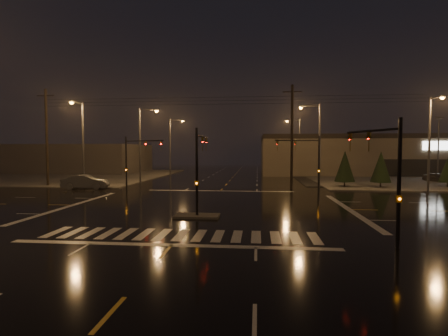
% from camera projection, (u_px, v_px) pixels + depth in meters
% --- Properties ---
extents(ground, '(140.00, 140.00, 0.00)m').
position_uv_depth(ground, '(206.00, 207.00, 27.53)').
color(ground, black).
rests_on(ground, ground).
extents(sidewalk_ne, '(36.00, 36.00, 0.12)m').
position_uv_depth(sidewalk_ne, '(424.00, 178.00, 54.48)').
color(sidewalk_ne, '#413F3A').
rests_on(sidewalk_ne, ground).
extents(sidewalk_nw, '(36.00, 36.00, 0.12)m').
position_uv_depth(sidewalk_nw, '(60.00, 176.00, 60.22)').
color(sidewalk_nw, '#413F3A').
rests_on(sidewalk_nw, ground).
extents(median_island, '(3.00, 1.60, 0.15)m').
position_uv_depth(median_island, '(197.00, 216.00, 23.55)').
color(median_island, '#413F3A').
rests_on(median_island, ground).
extents(crosswalk, '(15.00, 2.60, 0.01)m').
position_uv_depth(crosswalk, '(181.00, 235.00, 18.58)').
color(crosswalk, beige).
rests_on(crosswalk, ground).
extents(stop_bar_near, '(16.00, 0.50, 0.01)m').
position_uv_depth(stop_bar_near, '(172.00, 245.00, 16.60)').
color(stop_bar_near, beige).
rests_on(stop_bar_near, ground).
extents(stop_bar_far, '(16.00, 0.50, 0.01)m').
position_uv_depth(stop_bar_far, '(220.00, 191.00, 38.46)').
color(stop_bar_far, beige).
rests_on(stop_bar_far, ground).
extents(retail_building, '(60.20, 28.30, 7.20)m').
position_uv_depth(retail_building, '(413.00, 153.00, 69.69)').
color(retail_building, brown).
rests_on(retail_building, ground).
extents(commercial_block, '(30.00, 18.00, 5.60)m').
position_uv_depth(commercial_block, '(69.00, 158.00, 72.48)').
color(commercial_block, '#443E3C').
rests_on(commercial_block, ground).
extents(signal_mast_median, '(0.25, 4.59, 6.00)m').
position_uv_depth(signal_mast_median, '(199.00, 161.00, 24.28)').
color(signal_mast_median, black).
rests_on(signal_mast_median, ground).
extents(signal_mast_ne, '(4.84, 1.86, 6.00)m').
position_uv_depth(signal_mast_ne, '(310.00, 157.00, 36.50)').
color(signal_mast_ne, black).
rests_on(signal_mast_ne, ground).
extents(signal_mast_nw, '(4.84, 1.86, 6.00)m').
position_uv_depth(signal_mast_nw, '(134.00, 157.00, 38.32)').
color(signal_mast_nw, black).
rests_on(signal_mast_nw, ground).
extents(signal_mast_se, '(1.55, 3.87, 6.00)m').
position_uv_depth(signal_mast_se, '(387.00, 167.00, 16.67)').
color(signal_mast_se, black).
rests_on(signal_mast_se, ground).
extents(streetlight_1, '(2.77, 0.32, 10.00)m').
position_uv_depth(streetlight_1, '(142.00, 140.00, 46.19)').
color(streetlight_1, '#38383A').
rests_on(streetlight_1, ground).
extents(streetlight_2, '(2.77, 0.32, 10.00)m').
position_uv_depth(streetlight_2, '(172.00, 143.00, 62.09)').
color(streetlight_2, '#38383A').
rests_on(streetlight_2, ground).
extents(streetlight_3, '(2.77, 0.32, 10.00)m').
position_uv_depth(streetlight_3, '(317.00, 139.00, 42.06)').
color(streetlight_3, '#38383A').
rests_on(streetlight_3, ground).
extents(streetlight_4, '(2.77, 0.32, 10.00)m').
position_uv_depth(streetlight_4, '(298.00, 143.00, 61.94)').
color(streetlight_4, '#38383A').
rests_on(streetlight_4, ground).
extents(streetlight_5, '(0.32, 2.77, 10.00)m').
position_uv_depth(streetlight_5, '(82.00, 139.00, 39.88)').
color(streetlight_5, '#38383A').
rests_on(streetlight_5, ground).
extents(streetlight_6, '(0.32, 2.77, 10.00)m').
position_uv_depth(streetlight_6, '(431.00, 138.00, 36.24)').
color(streetlight_6, '#38383A').
rests_on(streetlight_6, ground).
extents(utility_pole_0, '(2.20, 0.32, 12.00)m').
position_uv_depth(utility_pole_0, '(47.00, 137.00, 43.23)').
color(utility_pole_0, black).
rests_on(utility_pole_0, ground).
extents(utility_pole_1, '(2.20, 0.32, 12.00)m').
position_uv_depth(utility_pole_1, '(292.00, 136.00, 40.36)').
color(utility_pole_1, black).
rests_on(utility_pole_1, ground).
extents(conifer_0, '(2.38, 2.38, 4.42)m').
position_uv_depth(conifer_0, '(345.00, 166.00, 42.08)').
color(conifer_0, black).
rests_on(conifer_0, ground).
extents(conifer_1, '(2.35, 2.35, 4.37)m').
position_uv_depth(conifer_1, '(381.00, 167.00, 41.36)').
color(conifer_1, black).
rests_on(conifer_1, ground).
extents(conifer_2, '(2.01, 2.01, 3.84)m').
position_uv_depth(conifer_2, '(448.00, 169.00, 41.37)').
color(conifer_2, black).
rests_on(conifer_2, ground).
extents(car_parked, '(2.89, 4.22, 1.33)m').
position_uv_depth(car_parked, '(437.00, 177.00, 48.71)').
color(car_parked, black).
rests_on(car_parked, ground).
extents(car_crossing, '(5.32, 2.43, 1.69)m').
position_uv_depth(car_crossing, '(86.00, 182.00, 39.90)').
color(car_crossing, '#505357').
rests_on(car_crossing, ground).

